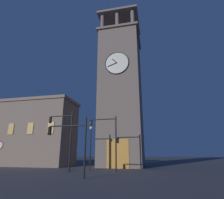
# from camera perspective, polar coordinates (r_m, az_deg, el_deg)

# --- Properties ---
(ground_plane) EXTENTS (200.00, 200.00, 0.00)m
(ground_plane) POSITION_cam_1_polar(r_m,az_deg,el_deg) (29.12, -5.17, -20.40)
(ground_plane) COLOR #424247
(clocktower) EXTENTS (7.35, 8.35, 30.24)m
(clocktower) POSITION_cam_1_polar(r_m,az_deg,el_deg) (32.35, 2.93, 1.83)
(clocktower) COLOR #75665B
(clocktower) RESTS_ON ground_plane
(adjacent_wing_building) EXTENTS (21.95, 6.75, 11.12)m
(adjacent_wing_building) POSITION_cam_1_polar(r_m,az_deg,el_deg) (37.90, -27.97, -9.22)
(adjacent_wing_building) COLOR gray
(adjacent_wing_building) RESTS_ON ground_plane
(traffic_signal_near) EXTENTS (3.04, 0.41, 6.95)m
(traffic_signal_near) POSITION_cam_1_polar(r_m,az_deg,el_deg) (22.48, -14.59, -9.78)
(traffic_signal_near) COLOR black
(traffic_signal_near) RESTS_ON ground_plane
(traffic_signal_mid) EXTENTS (3.33, 0.41, 6.36)m
(traffic_signal_mid) POSITION_cam_1_polar(r_m,az_deg,el_deg) (22.11, -1.32, -10.79)
(traffic_signal_mid) COLOR black
(traffic_signal_mid) RESTS_ON ground_plane
(traffic_signal_far) EXTENTS (3.75, 0.41, 5.18)m
(traffic_signal_far) POSITION_cam_1_polar(r_m,az_deg,el_deg) (17.02, -12.38, -11.66)
(traffic_signal_far) COLOR black
(traffic_signal_far) RESTS_ON ground_plane
(street_lamp) EXTENTS (0.44, 0.44, 5.41)m
(street_lamp) POSITION_cam_1_polar(r_m,az_deg,el_deg) (24.03, -6.66, -12.25)
(street_lamp) COLOR black
(street_lamp) RESTS_ON ground_plane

